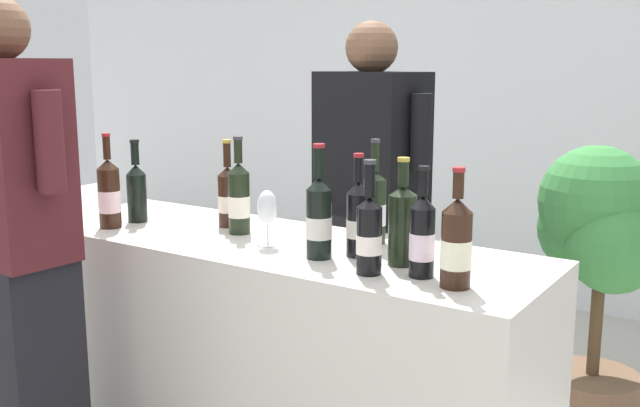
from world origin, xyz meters
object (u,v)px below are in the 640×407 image
wine_bottle_5 (228,196)px  wine_bottle_7 (456,244)px  wine_bottle_3 (319,217)px  wine_glass (267,210)px  wine_bottle_2 (369,234)px  person_server (369,232)px  wine_bottle_0 (137,190)px  wine_bottle_10 (358,219)px  wine_bottle_1 (239,198)px  wine_bottle_8 (422,237)px  wine_bottle_9 (402,223)px  wine_bottle_4 (375,207)px  potted_shrub (602,250)px  person_guest (17,282)px  wine_bottle_6 (109,194)px

wine_bottle_5 → wine_bottle_7: bearing=-13.3°
wine_bottle_3 → wine_glass: size_ratio=1.92×
wine_bottle_5 → wine_bottle_7: (1.00, -0.24, 0.01)m
wine_bottle_2 → person_server: (-0.47, 0.82, -0.21)m
wine_bottle_3 → wine_bottle_7: wine_bottle_3 is taller
wine_bottle_0 → wine_bottle_7: (1.35, -0.11, -0.00)m
wine_bottle_2 → wine_bottle_7: bearing=3.8°
wine_bottle_2 → wine_bottle_10: 0.20m
wine_bottle_1 → wine_bottle_8: (0.78, -0.13, -0.01)m
wine_bottle_0 → wine_bottle_9: (1.12, 0.01, 0.01)m
wine_bottle_4 → wine_bottle_0: bearing=-167.5°
potted_shrub → wine_bottle_9: bearing=-108.1°
person_guest → wine_bottle_1: bearing=61.4°
wine_bottle_6 → wine_bottle_7: 1.35m
wine_bottle_0 → person_guest: bearing=-80.9°
wine_bottle_7 → wine_bottle_10: (-0.39, 0.14, -0.00)m
wine_bottle_2 → wine_bottle_5: size_ratio=1.02×
wine_bottle_5 → person_server: bearing=63.7°
wine_glass → potted_shrub: 1.40m
wine_bottle_6 → person_guest: (0.10, -0.46, -0.20)m
wine_bottle_1 → wine_bottle_2: wine_bottle_1 is taller
wine_bottle_2 → wine_bottle_9: (0.03, 0.14, 0.01)m
wine_bottle_3 → wine_bottle_6: wine_bottle_3 is taller
wine_bottle_0 → wine_bottle_1: (0.45, 0.06, 0.01)m
wine_bottle_10 → wine_bottle_5: bearing=170.7°
wine_bottle_6 → wine_bottle_10: bearing=9.1°
wine_bottle_4 → person_server: size_ratio=0.21×
potted_shrub → wine_bottle_4: bearing=-122.3°
wine_bottle_8 → person_guest: (-1.13, -0.52, -0.19)m
wine_bottle_8 → wine_bottle_9: bearing=142.0°
wine_bottle_1 → wine_bottle_9: bearing=-4.3°
wine_bottle_4 → wine_bottle_9: bearing=-43.4°
wine_bottle_1 → wine_bottle_6: (-0.46, -0.19, -0.00)m
wine_bottle_4 → wine_bottle_7: bearing=-36.2°
wine_bottle_4 → person_guest: person_guest is taller
wine_bottle_3 → wine_bottle_8: bearing=-1.5°
wine_bottle_1 → wine_bottle_5: bearing=149.0°
wine_bottle_1 → wine_bottle_2: (0.64, -0.19, -0.01)m
wine_bottle_1 → wine_bottle_5: size_ratio=1.07×
person_server → wine_bottle_10: bearing=-63.1°
potted_shrub → person_guest: bearing=-129.5°
person_server → wine_bottle_9: bearing=-53.7°
wine_bottle_3 → person_guest: person_guest is taller
wine_bottle_1 → wine_bottle_2: bearing=-16.5°
wine_bottle_1 → wine_glass: wine_bottle_1 is taller
wine_bottle_2 → person_guest: (-0.99, -0.46, -0.19)m
wine_bottle_6 → potted_shrub: (1.47, 1.20, -0.26)m
wine_bottle_7 → wine_bottle_8: (-0.12, 0.04, -0.00)m
wine_glass → person_guest: 0.81m
wine_bottle_6 → potted_shrub: 1.92m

